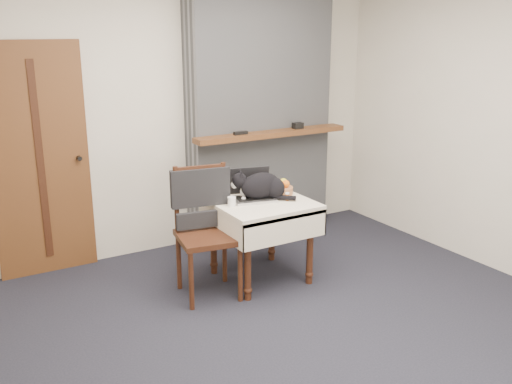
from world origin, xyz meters
TOP-DOWN VIEW (x-y plane):
  - ground at (0.00, 0.00)m, footprint 4.50×4.50m
  - room_shell at (0.00, 0.46)m, footprint 4.52×4.01m
  - door at (-1.20, 1.97)m, footprint 0.82×0.10m
  - chimney at (0.90, 1.85)m, footprint 1.62×0.48m
  - side_table at (0.33, 0.88)m, footprint 0.78×0.78m
  - laptop at (0.30, 0.97)m, footprint 0.41×0.37m
  - cat at (0.36, 0.92)m, footprint 0.48×0.38m
  - cream_jar at (0.05, 0.87)m, footprint 0.07×0.07m
  - pill_bottle at (0.53, 0.78)m, footprint 0.03×0.03m
  - fruit_basket at (0.58, 0.97)m, footprint 0.22×0.22m
  - desk_clutter at (0.48, 0.95)m, footprint 0.14×0.02m
  - chair at (-0.17, 0.92)m, footprint 0.54×0.53m

SIDE VIEW (x-z plane):
  - ground at x=0.00m, z-range 0.00..0.00m
  - side_table at x=0.33m, z-range 0.24..0.94m
  - chair at x=-0.17m, z-range 0.14..1.19m
  - desk_clutter at x=0.48m, z-range 0.70..0.71m
  - pill_bottle at x=0.53m, z-range 0.70..0.77m
  - cream_jar at x=0.05m, z-range 0.70..0.78m
  - fruit_basket at x=0.58m, z-range 0.69..0.81m
  - laptop at x=0.30m, z-range 0.63..0.89m
  - cat at x=0.36m, z-range 0.68..0.94m
  - door at x=-1.20m, z-range 0.00..2.00m
  - chimney at x=0.90m, z-range 0.00..2.60m
  - room_shell at x=0.00m, z-range 0.46..3.07m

